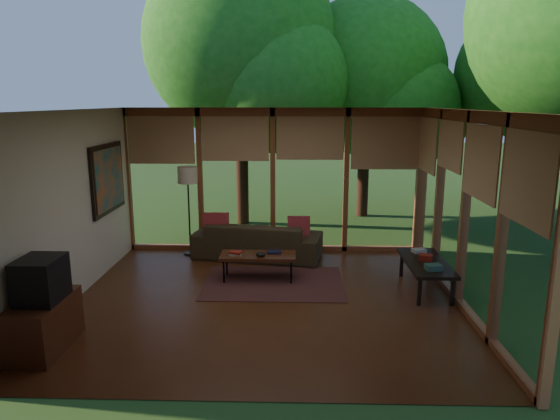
{
  "coord_description": "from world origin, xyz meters",
  "views": [
    {
      "loc": [
        0.41,
        -6.76,
        2.82
      ],
      "look_at": [
        0.19,
        0.7,
        1.18
      ],
      "focal_mm": 32.0,
      "sensor_mm": 36.0,
      "label": 1
    }
  ],
  "objects_px": {
    "media_cabinet": "(44,325)",
    "floor_lamp": "(188,180)",
    "coffee_table": "(258,256)",
    "sofa": "(258,240)",
    "television": "(41,279)",
    "side_console": "(426,264)"
  },
  "relations": [
    {
      "from": "media_cabinet",
      "to": "coffee_table",
      "type": "height_order",
      "value": "media_cabinet"
    },
    {
      "from": "floor_lamp",
      "to": "coffee_table",
      "type": "height_order",
      "value": "floor_lamp"
    },
    {
      "from": "floor_lamp",
      "to": "media_cabinet",
      "type": "bearing_deg",
      "value": -104.09
    },
    {
      "from": "sofa",
      "to": "side_console",
      "type": "relative_size",
      "value": 1.64
    },
    {
      "from": "television",
      "to": "coffee_table",
      "type": "distance_m",
      "value": 3.32
    },
    {
      "from": "media_cabinet",
      "to": "television",
      "type": "xyz_separation_m",
      "value": [
        0.02,
        -0.0,
        0.55
      ]
    },
    {
      "from": "media_cabinet",
      "to": "floor_lamp",
      "type": "xyz_separation_m",
      "value": [
        0.93,
        3.7,
        1.11
      ]
    },
    {
      "from": "floor_lamp",
      "to": "coffee_table",
      "type": "xyz_separation_m",
      "value": [
        1.37,
        -1.34,
        -1.01
      ]
    },
    {
      "from": "media_cabinet",
      "to": "floor_lamp",
      "type": "distance_m",
      "value": 3.97
    },
    {
      "from": "side_console",
      "to": "television",
      "type": "bearing_deg",
      "value": -157.63
    },
    {
      "from": "media_cabinet",
      "to": "side_console",
      "type": "bearing_deg",
      "value": 22.29
    },
    {
      "from": "coffee_table",
      "to": "side_console",
      "type": "relative_size",
      "value": 0.86
    },
    {
      "from": "television",
      "to": "coffee_table",
      "type": "xyz_separation_m",
      "value": [
        2.28,
        2.36,
        -0.46
      ]
    },
    {
      "from": "television",
      "to": "side_console",
      "type": "relative_size",
      "value": 0.39
    },
    {
      "from": "coffee_table",
      "to": "side_console",
      "type": "xyz_separation_m",
      "value": [
        2.57,
        -0.37,
        0.02
      ]
    },
    {
      "from": "television",
      "to": "side_console",
      "type": "bearing_deg",
      "value": 22.37
    },
    {
      "from": "sofa",
      "to": "television",
      "type": "xyz_separation_m",
      "value": [
        -2.19,
        -3.52,
        0.52
      ]
    },
    {
      "from": "sofa",
      "to": "television",
      "type": "relative_size",
      "value": 4.17
    },
    {
      "from": "media_cabinet",
      "to": "floor_lamp",
      "type": "relative_size",
      "value": 0.61
    },
    {
      "from": "sofa",
      "to": "coffee_table",
      "type": "height_order",
      "value": "sofa"
    },
    {
      "from": "floor_lamp",
      "to": "television",
      "type": "bearing_deg",
      "value": -103.8
    },
    {
      "from": "coffee_table",
      "to": "side_console",
      "type": "distance_m",
      "value": 2.59
    }
  ]
}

